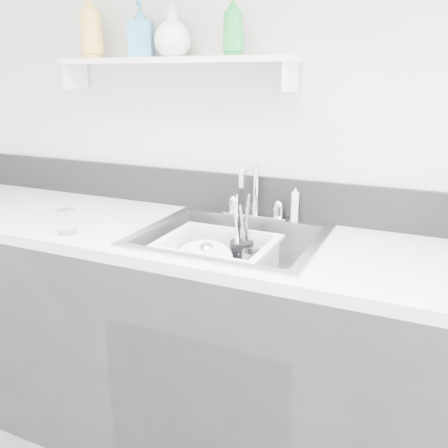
% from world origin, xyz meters
% --- Properties ---
extents(counter_run, '(3.20, 0.62, 0.92)m').
position_xyz_m(counter_run, '(0.00, 1.19, 0.46)').
color(counter_run, '#242427').
rests_on(counter_run, ground).
extents(backsplash, '(3.20, 0.02, 0.16)m').
position_xyz_m(backsplash, '(0.00, 1.49, 1.00)').
color(backsplash, black).
rests_on(backsplash, counter_run).
extents(sink, '(0.64, 0.52, 0.20)m').
position_xyz_m(sink, '(0.00, 1.19, 0.83)').
color(sink, silver).
rests_on(sink, counter_run).
extents(faucet, '(0.26, 0.18, 0.23)m').
position_xyz_m(faucet, '(0.00, 1.44, 0.98)').
color(faucet, silver).
rests_on(faucet, counter_run).
extents(side_sprayer, '(0.03, 0.03, 0.14)m').
position_xyz_m(side_sprayer, '(0.16, 1.44, 0.99)').
color(side_sprayer, silver).
rests_on(side_sprayer, counter_run).
extents(wall_shelf, '(1.00, 0.16, 0.12)m').
position_xyz_m(wall_shelf, '(-0.35, 1.42, 1.51)').
color(wall_shelf, silver).
rests_on(wall_shelf, room_shell).
extents(wash_tub, '(0.46, 0.41, 0.15)m').
position_xyz_m(wash_tub, '(-0.04, 1.17, 0.83)').
color(wash_tub, silver).
rests_on(wash_tub, sink).
extents(plate_stack, '(0.27, 0.26, 0.11)m').
position_xyz_m(plate_stack, '(-0.08, 1.15, 0.80)').
color(plate_stack, white).
rests_on(plate_stack, wash_tub).
extents(utensil_cup, '(0.09, 0.09, 0.29)m').
position_xyz_m(utensil_cup, '(0.01, 1.27, 0.83)').
color(utensil_cup, black).
rests_on(utensil_cup, wash_tub).
extents(ladle, '(0.26, 0.31, 0.09)m').
position_xyz_m(ladle, '(-0.06, 1.16, 0.81)').
color(ladle, silver).
rests_on(ladle, wash_tub).
extents(tumbler_in_tub, '(0.08, 0.08, 0.11)m').
position_xyz_m(tumbler_in_tub, '(0.08, 1.20, 0.82)').
color(tumbler_in_tub, white).
rests_on(tumbler_in_tub, wash_tub).
extents(tumbler_counter, '(0.07, 0.07, 0.09)m').
position_xyz_m(tumbler_counter, '(-0.54, 0.98, 0.96)').
color(tumbler_counter, white).
rests_on(tumbler_counter, counter_run).
extents(bowl_small, '(0.13, 0.13, 0.03)m').
position_xyz_m(bowl_small, '(0.07, 1.14, 0.78)').
color(bowl_small, white).
rests_on(bowl_small, wash_tub).
extents(soap_bottle_a, '(0.12, 0.12, 0.25)m').
position_xyz_m(soap_bottle_a, '(-0.71, 1.40, 1.66)').
color(soap_bottle_a, '#E8BB4D').
rests_on(soap_bottle_a, wall_shelf).
extents(soap_bottle_b, '(0.12, 0.12, 0.20)m').
position_xyz_m(soap_bottle_b, '(-0.48, 1.41, 1.63)').
color(soap_bottle_b, teal).
rests_on(soap_bottle_b, wall_shelf).
extents(soap_bottle_c, '(0.15, 0.15, 0.18)m').
position_xyz_m(soap_bottle_c, '(-0.34, 1.41, 1.62)').
color(soap_bottle_c, silver).
rests_on(soap_bottle_c, wall_shelf).
extents(soap_bottle_d, '(0.10, 0.10, 0.21)m').
position_xyz_m(soap_bottle_d, '(-0.08, 1.40, 1.63)').
color(soap_bottle_d, '#198A32').
rests_on(soap_bottle_d, wall_shelf).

